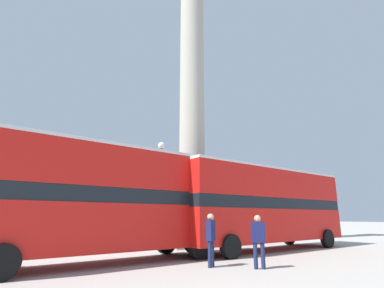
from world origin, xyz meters
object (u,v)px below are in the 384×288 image
object	(u,v)px
bus_a	(109,198)
street_lamp	(160,189)
monument_column	(192,118)
bus_b	(264,205)
pedestrian_by_plinth	(211,236)
pedestrian_near_lamp	(258,238)

from	to	relation	value
bus_a	street_lamp	size ratio (longest dim) A/B	1.70
monument_column	bus_b	size ratio (longest dim) A/B	2.28
bus_b	pedestrian_by_plinth	bearing A→B (deg)	-158.27
street_lamp	pedestrian_near_lamp	bearing A→B (deg)	-90.20
bus_a	monument_column	bearing A→B (deg)	31.06
monument_column	street_lamp	size ratio (longest dim) A/B	4.26
bus_b	pedestrian_near_lamp	bearing A→B (deg)	-143.13
street_lamp	pedestrian_near_lamp	distance (m)	7.95
monument_column	pedestrian_near_lamp	size ratio (longest dim) A/B	14.50
monument_column	bus_a	xyz separation A→B (m)	(-7.30, -5.44, -6.18)
pedestrian_near_lamp	pedestrian_by_plinth	xyz separation A→B (m)	(-1.14, 1.19, 0.04)
monument_column	street_lamp	xyz separation A→B (m)	(-3.23, -1.71, -5.36)
monument_column	street_lamp	distance (m)	6.49
pedestrian_by_plinth	monument_column	bearing A→B (deg)	-152.86
street_lamp	pedestrian_by_plinth	size ratio (longest dim) A/B	3.30
bus_a	bus_b	size ratio (longest dim) A/B	0.91
street_lamp	monument_column	bearing A→B (deg)	27.87
bus_b	street_lamp	xyz separation A→B (m)	(-4.47, 3.60, 0.89)
street_lamp	pedestrian_by_plinth	xyz separation A→B (m)	(-1.17, -6.44, -2.19)
bus_a	pedestrian_by_plinth	xyz separation A→B (m)	(2.90, -2.70, -1.37)
monument_column	pedestrian_by_plinth	xyz separation A→B (m)	(-4.40, -8.15, -7.55)
monument_column	pedestrian_by_plinth	distance (m)	11.95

